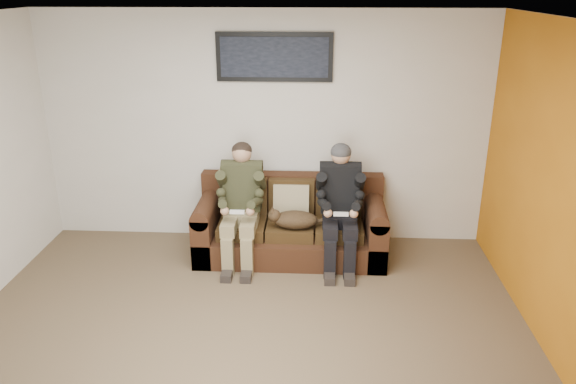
# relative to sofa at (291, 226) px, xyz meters

# --- Properties ---
(floor) EXTENTS (5.00, 5.00, 0.00)m
(floor) POSITION_rel_sofa_xyz_m (-0.32, -1.82, -0.32)
(floor) COLOR brown
(floor) RESTS_ON ground
(ceiling) EXTENTS (5.00, 5.00, 0.00)m
(ceiling) POSITION_rel_sofa_xyz_m (-0.32, -1.82, 2.28)
(ceiling) COLOR silver
(ceiling) RESTS_ON ground
(wall_back) EXTENTS (5.00, 0.00, 5.00)m
(wall_back) POSITION_rel_sofa_xyz_m (-0.32, 0.43, 0.98)
(wall_back) COLOR beige
(wall_back) RESTS_ON ground
(sofa) EXTENTS (2.04, 0.88, 0.84)m
(sofa) POSITION_rel_sofa_xyz_m (0.00, 0.00, 0.00)
(sofa) COLOR #391E11
(sofa) RESTS_ON ground
(throw_pillow) EXTENTS (0.39, 0.19, 0.39)m
(throw_pillow) POSITION_rel_sofa_xyz_m (0.00, 0.04, 0.28)
(throw_pillow) COLOR tan
(throw_pillow) RESTS_ON sofa
(throw_blanket) EXTENTS (0.42, 0.20, 0.07)m
(throw_blanket) POSITION_rel_sofa_xyz_m (-0.62, 0.26, 0.52)
(throw_blanket) COLOR tan
(throw_blanket) RESTS_ON sofa
(person_left) EXTENTS (0.51, 0.87, 1.26)m
(person_left) POSITION_rel_sofa_xyz_m (-0.52, -0.17, 0.39)
(person_left) COLOR #8A7B56
(person_left) RESTS_ON sofa
(person_right) EXTENTS (0.51, 0.86, 1.27)m
(person_right) POSITION_rel_sofa_xyz_m (0.52, -0.17, 0.39)
(person_right) COLOR black
(person_right) RESTS_ON sofa
(cat) EXTENTS (0.66, 0.26, 0.24)m
(cat) POSITION_rel_sofa_xyz_m (0.04, -0.27, 0.19)
(cat) COLOR #48321C
(cat) RESTS_ON sofa
(framed_poster) EXTENTS (1.25, 0.05, 0.52)m
(framed_poster) POSITION_rel_sofa_xyz_m (-0.20, 0.39, 1.78)
(framed_poster) COLOR black
(framed_poster) RESTS_ON wall_back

